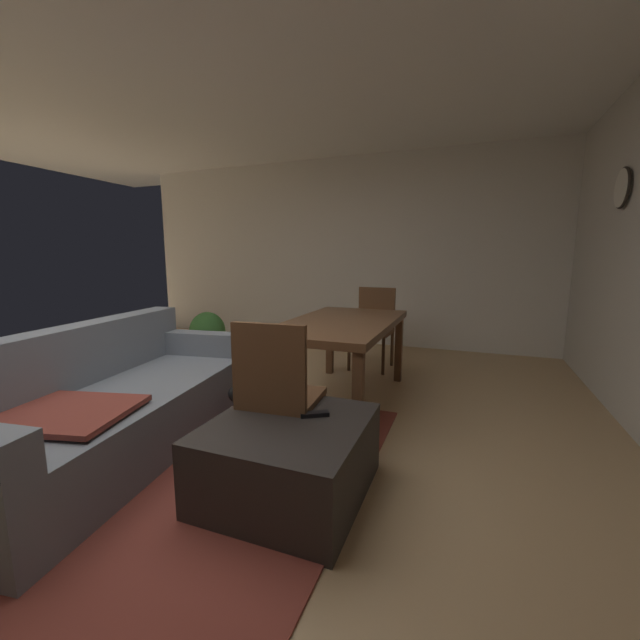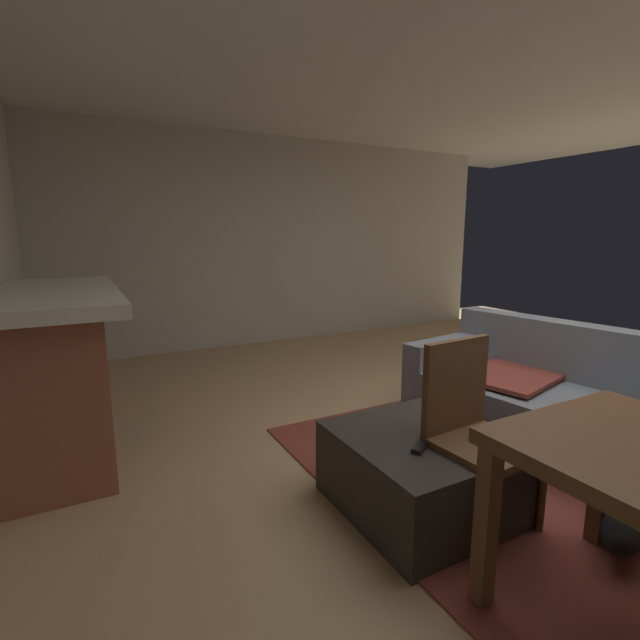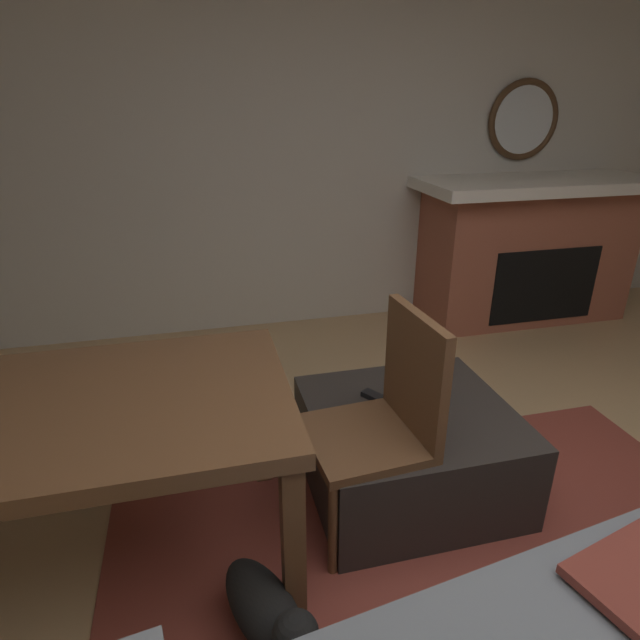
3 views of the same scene
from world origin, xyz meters
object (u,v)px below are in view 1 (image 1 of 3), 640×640
at_px(dining_chair_west, 277,388).
at_px(wall_clock, 622,188).
at_px(couch, 110,408).
at_px(dining_table, 341,329).
at_px(dining_chair_east, 374,323).
at_px(potted_plant, 208,333).
at_px(tv_remote, 314,414).
at_px(small_dog, 259,404).
at_px(ottoman_coffee_table, 289,457).

xyz_separation_m(dining_chair_west, wall_clock, (2.05, -2.15, 1.33)).
bearing_deg(couch, dining_table, -39.43).
bearing_deg(dining_chair_east, dining_table, 179.77).
bearing_deg(potted_plant, tv_remote, -131.82).
relative_size(couch, tv_remote, 14.37).
distance_m(tv_remote, dining_table, 1.34).
xyz_separation_m(dining_chair_west, small_dog, (0.55, 0.45, -0.37)).
height_order(ottoman_coffee_table, dining_table, dining_table).
xyz_separation_m(ottoman_coffee_table, potted_plant, (2.11, 2.13, 0.15)).
relative_size(couch, dining_chair_west, 2.47).
relative_size(small_dog, wall_clock, 1.45).
distance_m(couch, dining_table, 1.85).
distance_m(tv_remote, dining_chair_east, 2.54).
xyz_separation_m(tv_remote, potted_plant, (2.00, 2.23, -0.07)).
height_order(couch, potted_plant, couch).
bearing_deg(small_dog, couch, 135.39).
xyz_separation_m(ottoman_coffee_table, dining_table, (1.41, 0.17, 0.45)).
bearing_deg(couch, dining_chair_west, -81.53).
height_order(dining_table, dining_chair_east, dining_chair_east).
relative_size(tv_remote, dining_chair_west, 0.17).
relative_size(dining_chair_west, dining_chair_east, 1.00).
relative_size(dining_table, dining_chair_west, 1.80).
bearing_deg(ottoman_coffee_table, wall_clock, -41.86).
distance_m(couch, dining_chair_west, 1.20).
xyz_separation_m(tv_remote, dining_table, (1.29, 0.27, 0.24)).
bearing_deg(couch, tv_remote, -85.52).
bearing_deg(dining_chair_west, couch, 98.47).
distance_m(dining_chair_east, wall_clock, 2.56).
height_order(couch, wall_clock, wall_clock).
distance_m(small_dog, wall_clock, 3.45).
bearing_deg(dining_chair_east, ottoman_coffee_table, -176.49).
bearing_deg(small_dog, ottoman_coffee_table, -139.84).
bearing_deg(small_dog, dining_chair_west, -140.54).
height_order(ottoman_coffee_table, potted_plant, potted_plant).
xyz_separation_m(ottoman_coffee_table, tv_remote, (0.11, -0.10, 0.22)).
height_order(ottoman_coffee_table, small_dog, ottoman_coffee_table).
bearing_deg(dining_table, potted_plant, 70.22).
bearing_deg(potted_plant, couch, -159.08).
relative_size(couch, potted_plant, 3.72).
bearing_deg(wall_clock, dining_chair_west, 133.59).
distance_m(dining_chair_east, small_dog, 2.00).
bearing_deg(couch, small_dog, -44.61).
bearing_deg(tv_remote, small_dog, 17.87).
distance_m(ottoman_coffee_table, dining_chair_east, 2.66).
xyz_separation_m(dining_chair_west, dining_chair_east, (2.46, 0.00, 0.00)).
bearing_deg(wall_clock, ottoman_coffee_table, 138.14).
bearing_deg(dining_chair_east, potted_plant, 104.98).
relative_size(dining_chair_east, potted_plant, 1.50).
relative_size(ottoman_coffee_table, dining_table, 0.52).
xyz_separation_m(potted_plant, wall_clock, (0.11, -4.12, 1.49)).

